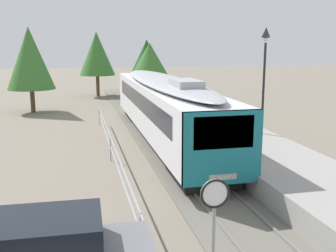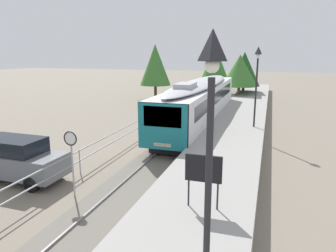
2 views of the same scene
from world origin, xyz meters
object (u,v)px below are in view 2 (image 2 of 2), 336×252
at_px(platform_notice_board, 203,170).
at_px(platform_lamp_near_end, 210,131).
at_px(parked_suv_grey, 16,159).
at_px(platform_lamp_mid_platform, 257,72).
at_px(commuter_train, 200,99).
at_px(speed_limit_sign, 71,147).

bearing_deg(platform_notice_board, platform_lamp_near_end, -77.87).
height_order(platform_lamp_near_end, platform_notice_board, platform_lamp_near_end).
bearing_deg(platform_lamp_near_end, parked_suv_grey, 148.48).
height_order(platform_lamp_near_end, platform_lamp_mid_platform, same).
bearing_deg(platform_lamp_mid_platform, platform_lamp_near_end, -90.00).
distance_m(commuter_train, platform_notice_board, 16.15).
bearing_deg(commuter_train, platform_lamp_mid_platform, -35.40).
relative_size(platform_lamp_mid_platform, parked_suv_grey, 1.15).
xyz_separation_m(platform_notice_board, parked_suv_grey, (-9.17, 1.74, -1.13)).
xyz_separation_m(platform_lamp_near_end, speed_limit_sign, (-6.63, 5.56, -2.50)).
xyz_separation_m(platform_lamp_mid_platform, parked_suv_grey, (-10.13, -10.84, -3.56)).
xyz_separation_m(commuter_train, speed_limit_sign, (-2.15, -14.68, -0.02)).
height_order(commuter_train, platform_notice_board, commuter_train).
bearing_deg(commuter_train, platform_lamp_near_end, -77.52).
distance_m(speed_limit_sign, parked_suv_grey, 3.72).
bearing_deg(parked_suv_grey, speed_limit_sign, -10.55).
bearing_deg(platform_lamp_mid_platform, parked_suv_grey, -133.07).
height_order(commuter_train, platform_lamp_mid_platform, platform_lamp_mid_platform).
bearing_deg(platform_lamp_mid_platform, platform_notice_board, -94.37).
bearing_deg(platform_lamp_near_end, platform_lamp_mid_platform, 90.00).
relative_size(platform_lamp_near_end, platform_notice_board, 2.97).
relative_size(commuter_train, parked_suv_grey, 4.14).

